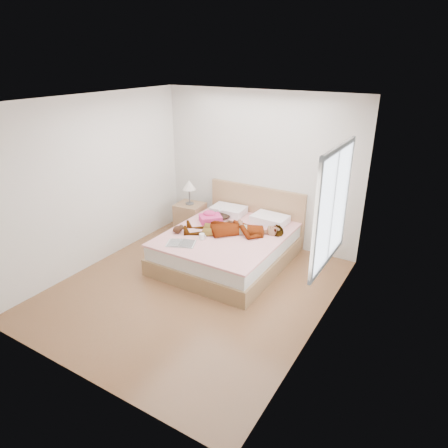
# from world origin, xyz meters

# --- Properties ---
(ground) EXTENTS (4.00, 4.00, 0.00)m
(ground) POSITION_xyz_m (0.00, 0.00, 0.00)
(ground) COLOR #523019
(ground) RESTS_ON ground
(woman) EXTENTS (1.67, 1.24, 0.22)m
(woman) POSITION_xyz_m (0.09, 1.01, 0.62)
(woman) COLOR white
(woman) RESTS_ON bed
(hair) EXTENTS (0.49, 0.59, 0.08)m
(hair) POSITION_xyz_m (-0.48, 1.46, 0.55)
(hair) COLOR black
(hair) RESTS_ON bed
(phone) EXTENTS (0.07, 0.09, 0.04)m
(phone) POSITION_xyz_m (-0.41, 1.41, 0.67)
(phone) COLOR silver
(phone) RESTS_ON bed
(room_shell) EXTENTS (4.00, 4.00, 4.00)m
(room_shell) POSITION_xyz_m (1.77, 0.30, 1.50)
(room_shell) COLOR white
(room_shell) RESTS_ON ground
(bed) EXTENTS (1.80, 2.08, 1.00)m
(bed) POSITION_xyz_m (0.00, 1.04, 0.28)
(bed) COLOR olive
(bed) RESTS_ON ground
(towel) EXTENTS (0.45, 0.45, 0.18)m
(towel) POSITION_xyz_m (-0.48, 1.20, 0.58)
(towel) COLOR #ED409B
(towel) RESTS_ON bed
(magazine) EXTENTS (0.49, 0.41, 0.02)m
(magazine) POSITION_xyz_m (-0.39, 0.26, 0.52)
(magazine) COLOR silver
(magazine) RESTS_ON bed
(coffee_mug) EXTENTS (0.12, 0.09, 0.09)m
(coffee_mug) POSITION_xyz_m (-0.21, 0.55, 0.56)
(coffee_mug) COLOR white
(coffee_mug) RESTS_ON bed
(plush_toy) EXTENTS (0.16, 0.22, 0.11)m
(plush_toy) POSITION_xyz_m (-0.67, 0.57, 0.57)
(plush_toy) COLOR black
(plush_toy) RESTS_ON bed
(nightstand) EXTENTS (0.52, 0.47, 1.04)m
(nightstand) POSITION_xyz_m (-1.14, 1.54, 0.35)
(nightstand) COLOR #89613F
(nightstand) RESTS_ON ground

